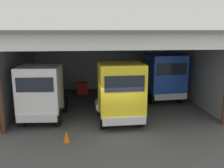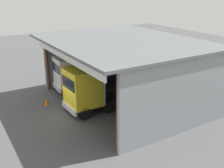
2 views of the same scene
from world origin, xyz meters
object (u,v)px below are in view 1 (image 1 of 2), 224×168
truck_white_yard_outside (42,93)px  truck_blue_center_right_bay (163,76)px  truck_yellow_center_bay (120,92)px  oil_drum (82,86)px  traffic_cone (67,137)px  tool_cart (82,88)px

truck_white_yard_outside → truck_blue_center_right_bay: size_ratio=0.98×
truck_yellow_center_bay → truck_white_yard_outside: bearing=-11.8°
truck_white_yard_outside → oil_drum: 7.77m
traffic_cone → tool_cart: bearing=85.8°
tool_cart → truck_white_yard_outside: bearing=-110.0°
truck_yellow_center_bay → traffic_cone: (-2.96, -2.26, -1.61)m
tool_cart → truck_blue_center_right_bay: bearing=-24.0°
truck_white_yard_outside → tool_cart: 6.90m
truck_white_yard_outside → oil_drum: (2.29, 7.30, -1.31)m
traffic_cone → truck_yellow_center_bay: bearing=37.4°
traffic_cone → truck_blue_center_right_bay: bearing=44.1°
oil_drum → tool_cart: 0.93m
truck_yellow_center_bay → oil_drum: truck_yellow_center_bay is taller
truck_blue_center_right_bay → oil_drum: (-6.28, 3.71, -1.48)m
truck_white_yard_outside → oil_drum: truck_white_yard_outside is taller
truck_white_yard_outside → truck_yellow_center_bay: size_ratio=1.14×
truck_white_yard_outside → truck_yellow_center_bay: (4.59, -0.85, 0.13)m
truck_yellow_center_bay → tool_cart: 7.70m
truck_yellow_center_bay → traffic_cone: bearing=36.1°
truck_blue_center_right_bay → traffic_cone: truck_blue_center_right_bay is taller
truck_yellow_center_bay → oil_drum: (-2.30, 8.15, -1.44)m
truck_yellow_center_bay → oil_drum: size_ratio=5.06×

